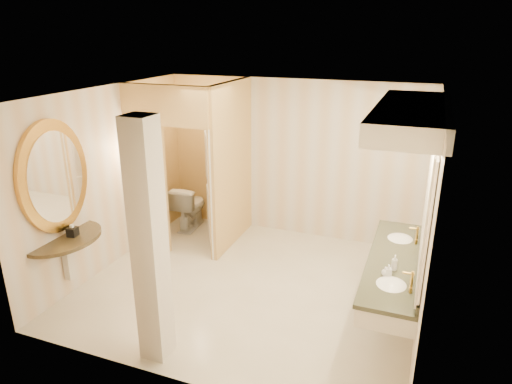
% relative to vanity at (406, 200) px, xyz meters
% --- Properties ---
extents(floor, '(4.50, 4.50, 0.00)m').
position_rel_vanity_xyz_m(floor, '(-1.98, 0.17, -1.63)').
color(floor, beige).
rests_on(floor, ground).
extents(ceiling, '(4.50, 4.50, 0.00)m').
position_rel_vanity_xyz_m(ceiling, '(-1.98, 0.17, 1.07)').
color(ceiling, white).
rests_on(ceiling, wall_back).
extents(wall_back, '(4.50, 0.02, 2.70)m').
position_rel_vanity_xyz_m(wall_back, '(-1.98, 2.17, -0.28)').
color(wall_back, beige).
rests_on(wall_back, floor).
extents(wall_front, '(4.50, 0.02, 2.70)m').
position_rel_vanity_xyz_m(wall_front, '(-1.98, -1.83, -0.28)').
color(wall_front, beige).
rests_on(wall_front, floor).
extents(wall_left, '(0.02, 4.00, 2.70)m').
position_rel_vanity_xyz_m(wall_left, '(-4.23, 0.17, -0.28)').
color(wall_left, beige).
rests_on(wall_left, floor).
extents(wall_right, '(0.02, 4.00, 2.70)m').
position_rel_vanity_xyz_m(wall_right, '(0.27, 0.17, -0.28)').
color(wall_right, beige).
rests_on(wall_right, floor).
extents(toilet_closet, '(1.50, 1.55, 2.70)m').
position_rel_vanity_xyz_m(toilet_closet, '(-3.11, 1.13, -0.24)').
color(toilet_closet, '#D8B571').
rests_on(toilet_closet, floor).
extents(wall_sconce, '(0.14, 0.14, 0.42)m').
position_rel_vanity_xyz_m(wall_sconce, '(-3.90, 0.60, 0.10)').
color(wall_sconce, '#B38939').
rests_on(wall_sconce, toilet_closet).
extents(vanity, '(0.75, 2.45, 2.09)m').
position_rel_vanity_xyz_m(vanity, '(0.00, 0.00, 0.00)').
color(vanity, beige).
rests_on(vanity, floor).
extents(console_shelf, '(1.13, 1.13, 2.02)m').
position_rel_vanity_xyz_m(console_shelf, '(-4.19, -0.92, -0.28)').
color(console_shelf, black).
rests_on(console_shelf, floor).
extents(pillar, '(0.29, 0.29, 2.70)m').
position_rel_vanity_xyz_m(pillar, '(-2.41, -1.53, -0.28)').
color(pillar, beige).
rests_on(pillar, floor).
extents(tissue_box, '(0.14, 0.14, 0.12)m').
position_rel_vanity_xyz_m(tissue_box, '(-4.07, -0.86, -0.69)').
color(tissue_box, black).
rests_on(tissue_box, console_shelf).
extents(toilet, '(0.51, 0.83, 0.82)m').
position_rel_vanity_xyz_m(toilet, '(-3.75, 1.68, -1.22)').
color(toilet, white).
rests_on(toilet, floor).
extents(soap_bottle_a, '(0.08, 0.08, 0.14)m').
position_rel_vanity_xyz_m(soap_bottle_a, '(-0.08, -0.44, -0.68)').
color(soap_bottle_a, beige).
rests_on(soap_bottle_a, vanity).
extents(soap_bottle_b, '(0.10, 0.10, 0.11)m').
position_rel_vanity_xyz_m(soap_bottle_b, '(-0.11, -0.44, -0.70)').
color(soap_bottle_b, silver).
rests_on(soap_bottle_b, vanity).
extents(soap_bottle_c, '(0.07, 0.07, 0.19)m').
position_rel_vanity_xyz_m(soap_bottle_c, '(-0.03, -0.28, -0.66)').
color(soap_bottle_c, '#C6B28C').
rests_on(soap_bottle_c, vanity).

